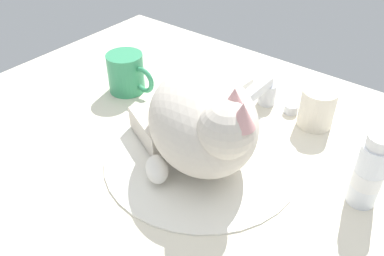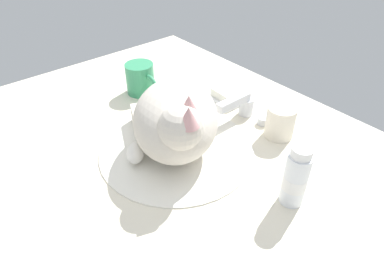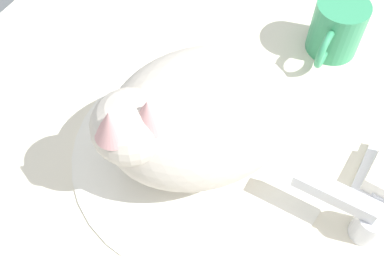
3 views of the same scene
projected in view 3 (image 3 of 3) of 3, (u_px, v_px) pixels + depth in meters
ground_plane at (200, 158)px, 63.23cm from camera, size 110.00×82.50×3.00cm
sink_basin at (201, 151)px, 61.71cm from camera, size 33.61×33.61×0.64cm
faucet at (358, 217)px, 53.83cm from camera, size 14.09×11.57×6.42cm
cat at (194, 117)px, 54.90cm from camera, size 30.36×28.19×17.07cm
coffee_mug at (336, 29)px, 68.77cm from camera, size 11.73×7.68×8.42cm
soap_dish at (384, 179)px, 59.09cm from camera, size 9.00×6.40×1.20cm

